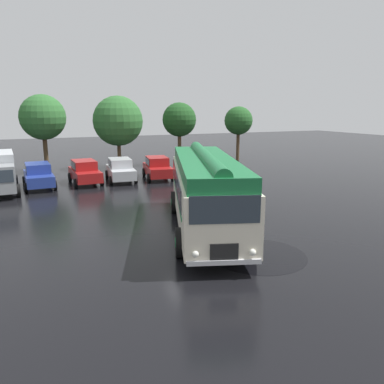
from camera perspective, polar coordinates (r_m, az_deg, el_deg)
ground_plane at (r=15.76m, az=0.98°, el=-6.94°), size 120.00×120.00×0.00m
vintage_bus at (r=16.30m, az=2.10°, el=0.63°), size 5.60×10.34×3.49m
car_near_left at (r=27.46m, az=-22.36°, el=2.37°), size 2.11×4.28×1.66m
car_mid_left at (r=27.92m, az=-16.02°, el=2.98°), size 2.10×4.27×1.66m
car_mid_right at (r=28.31m, az=-10.85°, el=3.37°), size 2.22×4.33×1.66m
car_far_right at (r=28.88m, az=-5.28°, el=3.73°), size 2.41×4.40×1.66m
tree_left_of_centre at (r=33.80m, az=-21.98°, el=10.64°), size 3.73×3.73×6.44m
tree_centre at (r=34.09m, az=-11.23°, el=10.61°), size 4.37×4.37×6.39m
tree_right_of_centre at (r=35.53m, az=-1.79°, el=10.88°), size 3.15×3.15×5.85m
tree_far_right at (r=39.28m, az=7.00°, el=10.73°), size 2.88×2.88×5.50m
puddle_patch at (r=14.16m, az=10.01°, el=-9.44°), size 3.54×3.54×0.01m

